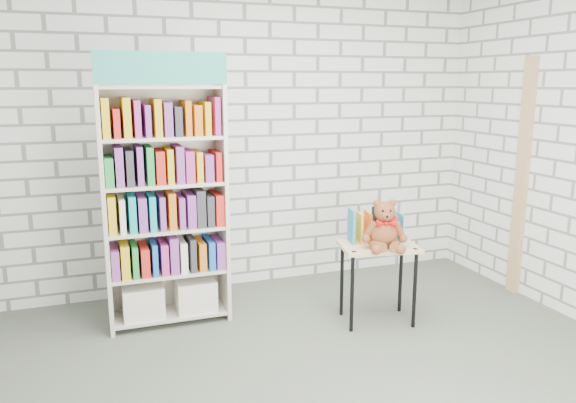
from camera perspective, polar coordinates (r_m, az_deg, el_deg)
name	(u,v)px	position (r m, az deg, el deg)	size (l,w,h in m)	color
ground	(334,384)	(3.76, 4.69, -18.04)	(4.50, 4.50, 0.00)	#4A5144
room_shell	(339,100)	(3.26, 5.23, 10.28)	(4.52, 4.02, 2.81)	silver
bookshelf	(165,204)	(4.44, -12.39, -0.30)	(0.93, 0.36, 2.10)	beige
display_table	(378,256)	(4.49, 9.16, -5.45)	(0.66, 0.51, 0.64)	tan
table_books	(376,226)	(4.52, 8.88, -2.52)	(0.44, 0.26, 0.25)	teal
teddy_bear	(385,229)	(4.34, 9.79, -2.78)	(0.34, 0.34, 0.38)	brown
door_trim	(522,178)	(5.37, 22.66, 2.17)	(0.05, 0.12, 2.10)	tan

